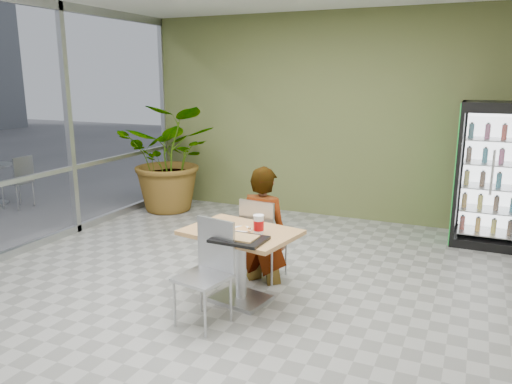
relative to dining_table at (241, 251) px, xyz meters
The scene contains 12 objects.
ground 0.58m from the dining_table, 165.07° to the right, with size 7.00×7.00×0.00m, color gray.
room_envelope 1.08m from the dining_table, 165.07° to the right, with size 6.00×7.00×3.20m, color beige, non-canonical shape.
dining_table is the anchor object (origin of this frame).
chair_far 0.55m from the dining_table, 92.13° to the left, with size 0.45×0.45×0.94m.
chair_near 0.49m from the dining_table, 100.60° to the right, with size 0.50×0.50×0.96m.
seated_woman 0.60m from the dining_table, 91.13° to the left, with size 0.59×0.38×1.59m, color black.
pizza_plate 0.23m from the dining_table, 80.59° to the left, with size 0.28×0.21×0.03m.
soda_cup 0.36m from the dining_table, ahead, with size 0.10×0.10×0.18m.
napkin_stack 0.35m from the dining_table, 141.87° to the right, with size 0.15×0.15×0.02m, color white.
cafeteria_tray 0.39m from the dining_table, 66.97° to the right, with size 0.49×0.35×0.03m, color black.
beverage_fridge 3.72m from the dining_table, 52.28° to the left, with size 0.88×0.67×1.91m.
potted_plant 3.77m from the dining_table, 133.51° to the left, with size 1.61×1.39×1.79m, color #305C25.
Camera 1 is at (2.24, -4.17, 2.24)m, focal length 35.00 mm.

